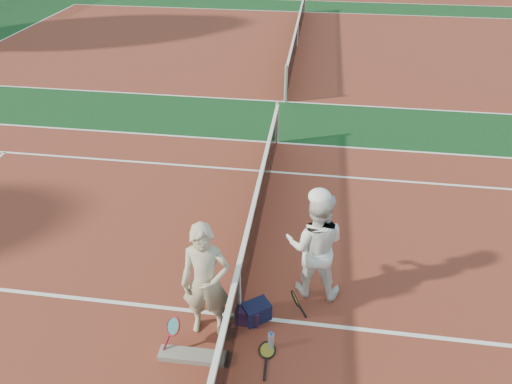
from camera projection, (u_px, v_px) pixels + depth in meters
ground at (240, 316)px, 6.83m from camera, size 130.00×130.00×0.00m
court_main at (240, 316)px, 6.83m from camera, size 23.77×10.97×0.01m
court_far_a at (297, 46)px, 17.83m from camera, size 23.77×10.97×0.01m
net_main at (239, 293)px, 6.54m from camera, size 0.10×10.98×1.02m
net_far_a at (298, 32)px, 17.55m from camera, size 0.10×10.98×1.02m
player_a at (206, 282)px, 6.14m from camera, size 0.71×0.50×1.86m
player_b at (315, 245)px, 6.76m from camera, size 0.94×0.76×1.85m
racket_red at (174, 333)px, 6.27m from camera, size 0.43×0.45×0.52m
racket_black_held at (295, 306)px, 6.63m from camera, size 0.33×0.34×0.56m
racket_spare at (267, 350)px, 6.33m from camera, size 0.29×0.61×0.03m
sports_bag_navy at (256, 312)px, 6.71m from camera, size 0.47×0.44×0.30m
sports_bag_purple at (248, 315)px, 6.68m from camera, size 0.35×0.25×0.28m
net_cover_canvas at (192, 356)px, 6.21m from camera, size 0.92×0.23×0.10m
water_bottle at (271, 341)px, 6.28m from camera, size 0.09×0.09×0.30m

